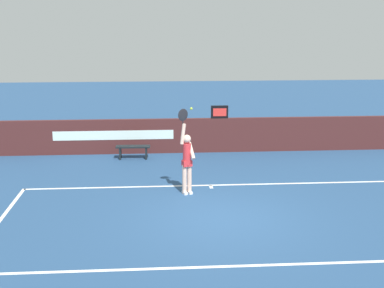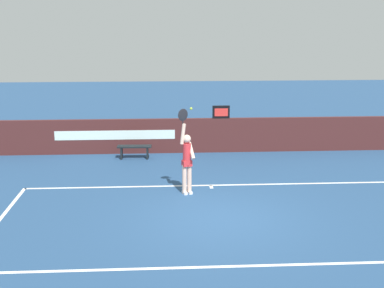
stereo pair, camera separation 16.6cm
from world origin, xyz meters
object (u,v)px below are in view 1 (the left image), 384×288
Objects in this scene: courtside_bench_near at (133,149)px; tennis_player at (187,159)px; tennis_ball at (191,109)px; speed_display at (220,112)px.

tennis_player is at bearing -67.11° from courtside_bench_near.
tennis_ball is 5.01m from courtside_bench_near.
tennis_player is 35.19× the size of tennis_ball.
tennis_player is (-1.50, -4.75, -0.49)m from speed_display.
tennis_ball is (-1.39, -4.98, 0.97)m from speed_display.
tennis_ball is at bearing -105.62° from speed_display.
tennis_ball is at bearing -66.98° from courtside_bench_near.
tennis_ball is 0.06× the size of courtside_bench_near.
speed_display is 5.26m from tennis_ball.
courtside_bench_near is at bearing 113.02° from tennis_ball.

